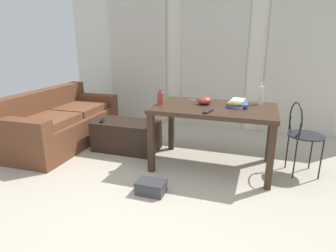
{
  "coord_description": "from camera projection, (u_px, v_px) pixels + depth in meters",
  "views": [
    {
      "loc": [
        0.85,
        -1.9,
        1.51
      ],
      "look_at": [
        -0.29,
        1.5,
        0.42
      ],
      "focal_mm": 30.42,
      "sensor_mm": 36.0,
      "label": 1
    }
  ],
  "objects": [
    {
      "name": "coffee_table",
      "position": [
        127.0,
        136.0,
        4.02
      ],
      "size": [
        0.89,
        0.5,
        0.41
      ],
      "color": "black",
      "rests_on": "ground"
    },
    {
      "name": "curtains",
      "position": [
        213.0,
        63.0,
        4.85
      ],
      "size": [
        3.91,
        0.03,
        2.24
      ],
      "color": "beige",
      "rests_on": "ground"
    },
    {
      "name": "wall_back",
      "position": [
        214.0,
        56.0,
        4.9
      ],
      "size": [
        5.49,
        0.1,
        2.48
      ],
      "primitive_type": "cube",
      "color": "silver",
      "rests_on": "ground"
    },
    {
      "name": "book_stack",
      "position": [
        238.0,
        103.0,
        3.32
      ],
      "size": [
        0.24,
        0.29,
        0.08
      ],
      "color": "silver",
      "rests_on": "craft_table"
    },
    {
      "name": "bowl",
      "position": [
        204.0,
        100.0,
        3.43
      ],
      "size": [
        0.17,
        0.17,
        0.1
      ],
      "primitive_type": "ellipsoid",
      "color": "#9E3833",
      "rests_on": "craft_table"
    },
    {
      "name": "couch",
      "position": [
        61.0,
        124.0,
        4.23
      ],
      "size": [
        0.9,
        1.89,
        0.8
      ],
      "color": "brown",
      "rests_on": "ground"
    },
    {
      "name": "scissors",
      "position": [
        190.0,
        100.0,
        3.7
      ],
      "size": [
        0.12,
        0.06,
        0.0
      ],
      "color": "#9EA0A5",
      "rests_on": "craft_table"
    },
    {
      "name": "tv_remote_on_table",
      "position": [
        208.0,
        111.0,
        3.06
      ],
      "size": [
        0.09,
        0.19,
        0.02
      ],
      "primitive_type": "cube",
      "rotation": [
        0.0,
        0.0,
        -0.22
      ],
      "color": "#232326",
      "rests_on": "craft_table"
    },
    {
      "name": "tv_remote_primary",
      "position": [
        102.0,
        121.0,
        3.97
      ],
      "size": [
        0.11,
        0.18,
        0.02
      ],
      "primitive_type": "cube",
      "rotation": [
        0.0,
        0.0,
        0.4
      ],
      "color": "black",
      "rests_on": "coffee_table"
    },
    {
      "name": "bottle_far",
      "position": [
        261.0,
        95.0,
        3.41
      ],
      "size": [
        0.06,
        0.06,
        0.26
      ],
      "color": "beige",
      "rests_on": "craft_table"
    },
    {
      "name": "wire_chair",
      "position": [
        301.0,
        130.0,
        3.2
      ],
      "size": [
        0.4,
        0.42,
        0.85
      ],
      "color": "black",
      "rests_on": "ground"
    },
    {
      "name": "ground_plane",
      "position": [
        182.0,
        168.0,
        3.48
      ],
      "size": [
        7.5,
        7.5,
        0.0
      ],
      "primitive_type": "plane",
      "color": "#B2A893"
    },
    {
      "name": "craft_table",
      "position": [
        214.0,
        114.0,
        3.36
      ],
      "size": [
        1.41,
        0.87,
        0.76
      ],
      "color": "#382619",
      "rests_on": "ground"
    },
    {
      "name": "bottle_near",
      "position": [
        160.0,
        98.0,
        3.41
      ],
      "size": [
        0.07,
        0.07,
        0.19
      ],
      "color": "#99332D",
      "rests_on": "craft_table"
    },
    {
      "name": "shoebox",
      "position": [
        151.0,
        187.0,
        2.89
      ],
      "size": [
        0.29,
        0.2,
        0.13
      ],
      "color": "#38383D",
      "rests_on": "ground"
    }
  ]
}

